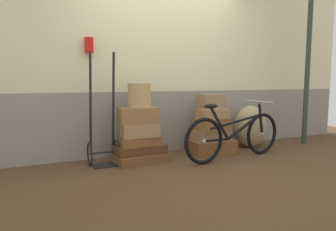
{
  "coord_description": "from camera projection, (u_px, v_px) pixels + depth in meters",
  "views": [
    {
      "loc": [
        -1.83,
        -3.32,
        1.05
      ],
      "look_at": [
        -0.16,
        0.26,
        0.61
      ],
      "focal_mm": 31.89,
      "sensor_mm": 36.0,
      "label": 1
    }
  ],
  "objects": [
    {
      "name": "suitcase_2",
      "position": [
        139.0,
        141.0,
        3.92
      ],
      "size": [
        0.52,
        0.29,
        0.12
      ],
      "primitive_type": "cube",
      "rotation": [
        0.0,
        0.0,
        -0.01
      ],
      "color": "brown",
      "rests_on": "suitcase_1"
    },
    {
      "name": "ground",
      "position": [
        188.0,
        166.0,
        3.88
      ],
      "size": [
        9.31,
        5.2,
        0.06
      ],
      "primitive_type": "cube",
      "color": "#513823"
    },
    {
      "name": "bicycle",
      "position": [
        235.0,
        135.0,
        4.07
      ],
      "size": [
        1.67,
        0.46,
        0.78
      ],
      "color": "black",
      "rests_on": "ground"
    },
    {
      "name": "suitcase_8",
      "position": [
        212.0,
        114.0,
        4.37
      ],
      "size": [
        0.44,
        0.32,
        0.14
      ],
      "primitive_type": "cube",
      "rotation": [
        0.0,
        0.0,
        -0.07
      ],
      "color": "#9E754C",
      "rests_on": "suitcase_7"
    },
    {
      "name": "suitcase_9",
      "position": [
        211.0,
        102.0,
        4.38
      ],
      "size": [
        0.38,
        0.25,
        0.22
      ],
      "primitive_type": "cube",
      "rotation": [
        0.0,
        0.0,
        0.09
      ],
      "color": "#937051",
      "rests_on": "suitcase_8"
    },
    {
      "name": "station_building",
      "position": [
        162.0,
        56.0,
        4.48
      ],
      "size": [
        7.31,
        0.74,
        2.87
      ],
      "color": "gray",
      "rests_on": "ground"
    },
    {
      "name": "suitcase_4",
      "position": [
        138.0,
        115.0,
        3.88
      ],
      "size": [
        0.52,
        0.33,
        0.21
      ],
      "primitive_type": "cube",
      "rotation": [
        0.0,
        0.0,
        -0.07
      ],
      "color": "olive",
      "rests_on": "suitcase_3"
    },
    {
      "name": "suitcase_1",
      "position": [
        140.0,
        149.0,
        3.96
      ],
      "size": [
        0.67,
        0.41,
        0.11
      ],
      "primitive_type": "cube",
      "rotation": [
        0.0,
        0.0,
        0.03
      ],
      "color": "#4C2D19",
      "rests_on": "suitcase_0"
    },
    {
      "name": "luggage_trolley",
      "position": [
        103.0,
        138.0,
        3.81
      ],
      "size": [
        0.37,
        0.37,
        1.42
      ],
      "color": "black",
      "rests_on": "ground"
    },
    {
      "name": "suitcase_6",
      "position": [
        211.0,
        135.0,
        4.43
      ],
      "size": [
        0.57,
        0.39,
        0.13
      ],
      "primitive_type": "cube",
      "rotation": [
        0.0,
        0.0,
        0.1
      ],
      "color": "#937051",
      "rests_on": "suitcase_5"
    },
    {
      "name": "burlap_sack",
      "position": [
        250.0,
        126.0,
        4.82
      ],
      "size": [
        0.54,
        0.46,
        0.67
      ],
      "primitive_type": "ellipsoid",
      "color": "tan",
      "rests_on": "ground"
    },
    {
      "name": "suitcase_3",
      "position": [
        140.0,
        130.0,
        3.91
      ],
      "size": [
        0.51,
        0.36,
        0.17
      ],
      "primitive_type": "cube",
      "rotation": [
        0.0,
        0.0,
        -0.1
      ],
      "color": "#9E754C",
      "rests_on": "suitcase_2"
    },
    {
      "name": "suitcase_0",
      "position": [
        141.0,
        158.0,
        3.95
      ],
      "size": [
        0.73,
        0.49,
        0.11
      ],
      "primitive_type": "cube",
      "rotation": [
        0.0,
        0.0,
        0.09
      ],
      "color": "brown",
      "rests_on": "ground"
    },
    {
      "name": "suitcase_7",
      "position": [
        213.0,
        125.0,
        4.39
      ],
      "size": [
        0.52,
        0.35,
        0.19
      ],
      "primitive_type": "cube",
      "rotation": [
        0.0,
        0.0,
        0.1
      ],
      "color": "olive",
      "rests_on": "suitcase_6"
    },
    {
      "name": "wicker_basket",
      "position": [
        139.0,
        95.0,
        3.88
      ],
      "size": [
        0.3,
        0.3,
        0.31
      ],
      "primitive_type": "cylinder",
      "color": "tan",
      "rests_on": "suitcase_4"
    },
    {
      "name": "suitcase_5",
      "position": [
        212.0,
        147.0,
        4.42
      ],
      "size": [
        0.67,
        0.45,
        0.2
      ],
      "primitive_type": "cube",
      "rotation": [
        0.0,
        0.0,
        -0.08
      ],
      "color": "brown",
      "rests_on": "ground"
    }
  ]
}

